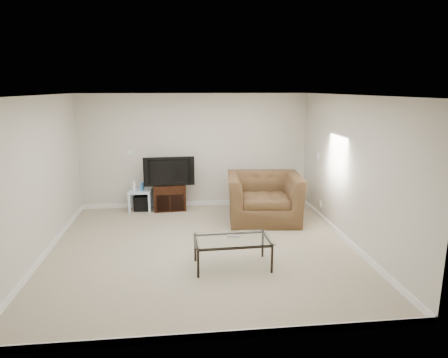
{
  "coord_description": "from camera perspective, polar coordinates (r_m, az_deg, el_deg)",
  "views": [
    {
      "loc": [
        -0.34,
        -6.22,
        2.61
      ],
      "look_at": [
        0.5,
        1.2,
        0.9
      ],
      "focal_mm": 32.0,
      "sensor_mm": 36.0,
      "label": 1
    }
  ],
  "objects": [
    {
      "name": "plate_right_outlet",
      "position": [
        8.36,
        13.61,
        -3.52
      ],
      "size": [
        0.02,
        0.08,
        0.12
      ],
      "primitive_type": "cube",
      "color": "white",
      "rests_on": "wall_right"
    },
    {
      "name": "game_console",
      "position": [
        8.79,
        -12.7,
        -0.96
      ],
      "size": [
        0.06,
        0.15,
        0.21
      ],
      "primitive_type": "cube",
      "rotation": [
        0.0,
        0.0,
        0.1
      ],
      "color": "white",
      "rests_on": "side_table"
    },
    {
      "name": "remote",
      "position": [
        6.0,
        1.34,
        -8.14
      ],
      "size": [
        0.18,
        0.08,
        0.02
      ],
      "primitive_type": "cube",
      "rotation": [
        0.0,
        0.0,
        -0.18
      ],
      "color": "#B2B2B7",
      "rests_on": "coffee_table"
    },
    {
      "name": "wall_right",
      "position": [
        6.98,
        17.71,
        1.02
      ],
      "size": [
        0.02,
        5.0,
        2.5
      ],
      "primitive_type": "cube",
      "color": "silver",
      "rests_on": "ground"
    },
    {
      "name": "plate_right_switch",
      "position": [
        8.43,
        13.26,
        3.26
      ],
      "size": [
        0.02,
        0.09,
        0.13
      ],
      "primitive_type": "cube",
      "color": "white",
      "rests_on": "wall_right"
    },
    {
      "name": "coffee_table",
      "position": [
        6.02,
        1.19,
        -10.47
      ],
      "size": [
        1.16,
        0.68,
        0.45
      ],
      "primitive_type": null,
      "rotation": [
        0.0,
        0.0,
        0.03
      ],
      "color": "black",
      "rests_on": "floor"
    },
    {
      "name": "side_table",
      "position": [
        8.88,
        -11.86,
        -2.98
      ],
      "size": [
        0.48,
        0.48,
        0.45
      ],
      "primitive_type": null,
      "rotation": [
        0.0,
        0.0,
        -0.02
      ],
      "color": "silver",
      "rests_on": "floor"
    },
    {
      "name": "plate_back",
      "position": [
        8.88,
        -13.26,
        3.74
      ],
      "size": [
        0.12,
        0.02,
        0.12
      ],
      "primitive_type": "cube",
      "color": "white",
      "rests_on": "wall_back"
    },
    {
      "name": "wall_back",
      "position": [
        8.84,
        -4.18,
        4.01
      ],
      "size": [
        5.0,
        0.02,
        2.5
      ],
      "primitive_type": "cube",
      "color": "silver",
      "rests_on": "ground"
    },
    {
      "name": "game_case",
      "position": [
        8.77,
        -11.61,
        -1.03
      ],
      "size": [
        0.07,
        0.14,
        0.18
      ],
      "primitive_type": "cube",
      "rotation": [
        0.0,
        0.0,
        -0.15
      ],
      "color": "#337FCC",
      "rests_on": "side_table"
    },
    {
      "name": "wall_left",
      "position": [
        6.73,
        -25.03,
        -0.0
      ],
      "size": [
        0.02,
        5.0,
        2.5
      ],
      "primitive_type": "cube",
      "color": "silver",
      "rests_on": "ground"
    },
    {
      "name": "dvd_player",
      "position": [
        8.74,
        -7.79,
        -1.39
      ],
      "size": [
        0.42,
        0.31,
        0.06
      ],
      "primitive_type": "cube",
      "rotation": [
        0.0,
        0.0,
        0.07
      ],
      "color": "black",
      "rests_on": "tv_stand"
    },
    {
      "name": "floor",
      "position": [
        6.76,
        -3.12,
        -9.85
      ],
      "size": [
        5.0,
        5.0,
        0.0
      ],
      "primitive_type": "plane",
      "color": "tan",
      "rests_on": "ground"
    },
    {
      "name": "tv_stand",
      "position": [
        8.82,
        -7.77,
        -2.52
      ],
      "size": [
        0.71,
        0.52,
        0.57
      ],
      "primitive_type": null,
      "rotation": [
        0.0,
        0.0,
        0.07
      ],
      "color": "black",
      "rests_on": "floor"
    },
    {
      "name": "television",
      "position": [
        8.65,
        -7.88,
        1.23
      ],
      "size": [
        1.01,
        0.25,
        0.62
      ],
      "primitive_type": "imported",
      "rotation": [
        0.0,
        0.0,
        0.05
      ],
      "color": "black",
      "rests_on": "tv_stand"
    },
    {
      "name": "subwoofer",
      "position": [
        8.91,
        -11.65,
        -3.35
      ],
      "size": [
        0.34,
        0.34,
        0.32
      ],
      "primitive_type": "cube",
      "rotation": [
        0.0,
        0.0,
        -0.07
      ],
      "color": "black",
      "rests_on": "floor"
    },
    {
      "name": "recliner",
      "position": [
        7.98,
        5.75,
        -1.55
      ],
      "size": [
        1.53,
        1.08,
        1.26
      ],
      "primitive_type": "imported",
      "rotation": [
        0.0,
        0.0,
        -0.1
      ],
      "color": "#52391E",
      "rests_on": "floor"
    },
    {
      "name": "ceiling",
      "position": [
        6.23,
        -3.4,
        11.85
      ],
      "size": [
        5.0,
        5.0,
        0.0
      ],
      "primitive_type": "plane",
      "color": "white",
      "rests_on": "ground"
    }
  ]
}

